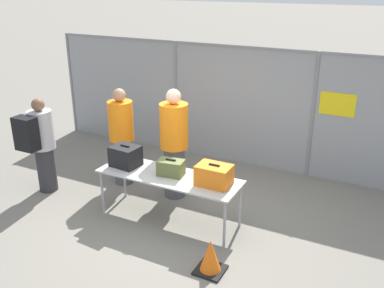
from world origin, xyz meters
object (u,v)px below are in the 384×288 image
at_px(inspection_table, 169,179).
at_px(suitcase_olive, 171,168).
at_px(suitcase_black, 126,156).
at_px(utility_trailer, 299,132).
at_px(security_worker_far, 122,136).
at_px(traffic_cone, 210,257).
at_px(traveler_hooded, 40,142).
at_px(suitcase_orange, 214,175).
at_px(security_worker_near, 174,143).

height_order(inspection_table, suitcase_olive, suitcase_olive).
bearing_deg(suitcase_olive, suitcase_black, -178.50).
bearing_deg(utility_trailer, suitcase_olive, -105.04).
relative_size(inspection_table, security_worker_far, 1.25).
height_order(inspection_table, traffic_cone, inspection_table).
relative_size(inspection_table, traveler_hooded, 1.32).
height_order(suitcase_black, traveler_hooded, traveler_hooded).
relative_size(suitcase_orange, traveler_hooded, 0.29).
xyz_separation_m(utility_trailer, traffic_cone, (0.05, -4.67, -0.18)).
height_order(inspection_table, utility_trailer, inspection_table).
xyz_separation_m(suitcase_orange, traveler_hooded, (-3.11, -0.20, 0.02)).
relative_size(security_worker_near, utility_trailer, 0.42).
bearing_deg(suitcase_orange, security_worker_far, 161.35).
height_order(suitcase_olive, security_worker_far, security_worker_far).
distance_m(suitcase_olive, security_worker_far, 1.57).
bearing_deg(suitcase_olive, utility_trailer, 74.96).
xyz_separation_m(suitcase_orange, security_worker_far, (-2.09, 0.71, 0.01)).
distance_m(suitcase_olive, suitcase_orange, 0.70).
xyz_separation_m(suitcase_olive, suitcase_orange, (0.70, 0.00, 0.03)).
distance_m(suitcase_black, suitcase_orange, 1.50).
relative_size(traveler_hooded, utility_trailer, 0.37).
height_order(inspection_table, security_worker_near, security_worker_near).
xyz_separation_m(suitcase_black, traffic_cone, (1.86, -0.87, -0.70)).
distance_m(utility_trailer, traffic_cone, 4.67).
distance_m(security_worker_near, traffic_cone, 2.24).
xyz_separation_m(traveler_hooded, utility_trailer, (3.42, 3.98, -0.52)).
xyz_separation_m(suitcase_black, traveler_hooded, (-1.61, -0.18, 0.01)).
bearing_deg(suitcase_orange, suitcase_olive, -179.89).
bearing_deg(suitcase_orange, security_worker_near, 146.30).
bearing_deg(security_worker_near, suitcase_black, 62.21).
height_order(suitcase_olive, security_worker_near, security_worker_near).
relative_size(suitcase_black, suitcase_olive, 1.09).
xyz_separation_m(suitcase_olive, traveler_hooded, (-2.41, -0.20, 0.05)).
distance_m(inspection_table, security_worker_near, 0.82).
height_order(inspection_table, security_worker_far, security_worker_far).
xyz_separation_m(suitcase_olive, security_worker_near, (-0.33, 0.69, 0.10)).
distance_m(suitcase_orange, security_worker_far, 2.21).
bearing_deg(traffic_cone, security_worker_near, 131.44).
xyz_separation_m(traveler_hooded, security_worker_far, (1.01, 0.91, -0.01)).
bearing_deg(suitcase_olive, traffic_cone, -39.96).
height_order(security_worker_near, security_worker_far, security_worker_near).
xyz_separation_m(suitcase_black, security_worker_near, (0.47, 0.71, 0.06)).
bearing_deg(suitcase_olive, inspection_table, -129.55).
bearing_deg(inspection_table, traveler_hooded, -175.93).
xyz_separation_m(inspection_table, traveler_hooded, (-2.38, -0.17, 0.22)).
distance_m(traveler_hooded, traffic_cone, 3.61).
relative_size(security_worker_near, traffic_cone, 4.11).
height_order(suitcase_black, utility_trailer, suitcase_black).
xyz_separation_m(traveler_hooded, traffic_cone, (3.47, -0.69, -0.70)).
bearing_deg(suitcase_olive, security_worker_far, 153.11).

